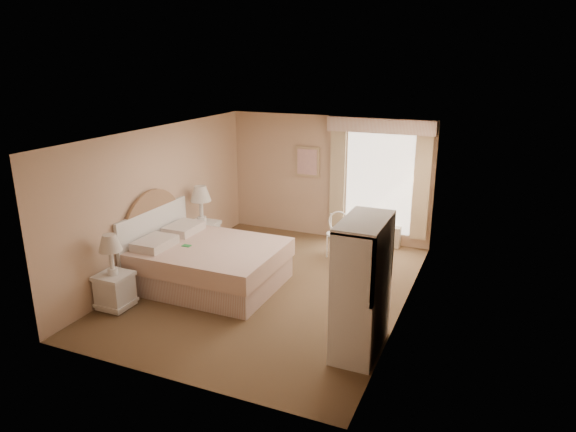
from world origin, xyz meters
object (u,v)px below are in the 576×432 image
at_px(nightstand_near, 114,281).
at_px(round_table, 361,234).
at_px(nightstand_far, 202,229).
at_px(cafe_chair, 338,230).
at_px(bed, 203,262).
at_px(armoire, 362,298).

distance_m(nightstand_near, round_table, 4.44).
bearing_deg(round_table, nightstand_far, -159.70).
height_order(nightstand_far, cafe_chair, nightstand_far).
distance_m(bed, round_table, 3.01).
bearing_deg(armoire, cafe_chair, 112.94).
distance_m(nightstand_near, armoire, 3.68).
relative_size(nightstand_near, armoire, 0.65).
distance_m(nightstand_near, nightstand_far, 2.42).
bearing_deg(nightstand_near, armoire, 5.27).
bearing_deg(nightstand_far, round_table, 20.30).
relative_size(nightstand_near, nightstand_far, 0.88).
relative_size(cafe_chair, armoire, 0.47).
distance_m(nightstand_far, armoire, 4.21).
xyz_separation_m(bed, nightstand_near, (-0.73, -1.27, 0.05)).
bearing_deg(bed, nightstand_near, -119.87).
xyz_separation_m(nightstand_far, armoire, (3.65, -2.08, 0.23)).
distance_m(cafe_chair, armoire, 3.34).
xyz_separation_m(bed, nightstand_far, (-0.73, 1.15, 0.11)).
bearing_deg(cafe_chair, nightstand_far, -164.19).
distance_m(bed, cafe_chair, 2.68).
height_order(round_table, cafe_chair, cafe_chair).
bearing_deg(bed, nightstand_far, 122.37).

